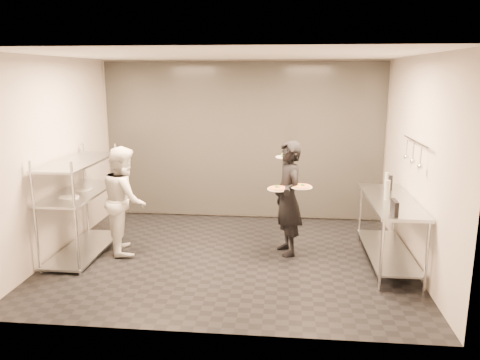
# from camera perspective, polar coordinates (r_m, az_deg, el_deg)

# --- Properties ---
(room_shell) EXTENTS (5.00, 4.00, 2.80)m
(room_shell) POSITION_cam_1_polar(r_m,az_deg,el_deg) (7.51, -0.21, 3.95)
(room_shell) COLOR black
(room_shell) RESTS_ON ground
(pass_rack) EXTENTS (0.60, 1.60, 1.50)m
(pass_rack) POSITION_cam_1_polar(r_m,az_deg,el_deg) (7.08, -18.83, -2.51)
(pass_rack) COLOR #B8BBBF
(pass_rack) RESTS_ON ground
(prep_counter) EXTENTS (0.60, 1.80, 0.92)m
(prep_counter) POSITION_cam_1_polar(r_m,az_deg,el_deg) (6.65, 17.79, -4.70)
(prep_counter) COLOR #B8BBBF
(prep_counter) RESTS_ON ground
(utensil_rail) EXTENTS (0.07, 1.20, 0.31)m
(utensil_rail) POSITION_cam_1_polar(r_m,az_deg,el_deg) (6.50, 20.47, 3.07)
(utensil_rail) COLOR #B8BBBF
(utensil_rail) RESTS_ON room_shell
(waiter) EXTENTS (0.57, 0.70, 1.65)m
(waiter) POSITION_cam_1_polar(r_m,az_deg,el_deg) (6.70, 5.88, -2.25)
(waiter) COLOR black
(waiter) RESTS_ON ground
(chef) EXTENTS (0.83, 0.92, 1.55)m
(chef) POSITION_cam_1_polar(r_m,az_deg,el_deg) (6.98, -13.89, -2.34)
(chef) COLOR silver
(chef) RESTS_ON ground
(pizza_plate_near) EXTENTS (0.30, 0.30, 0.05)m
(pizza_plate_near) POSITION_cam_1_polar(r_m,az_deg,el_deg) (6.44, 4.69, -1.04)
(pizza_plate_near) COLOR silver
(pizza_plate_near) RESTS_ON waiter
(pizza_plate_far) EXTENTS (0.30, 0.30, 0.05)m
(pizza_plate_far) POSITION_cam_1_polar(r_m,az_deg,el_deg) (6.43, 7.50, -0.78)
(pizza_plate_far) COLOR silver
(pizza_plate_far) RESTS_ON waiter
(salad_plate) EXTENTS (0.30, 0.30, 0.07)m
(salad_plate) POSITION_cam_1_polar(r_m,az_deg,el_deg) (6.91, 5.59, 2.94)
(salad_plate) COLOR silver
(salad_plate) RESTS_ON waiter
(pos_monitor) EXTENTS (0.05, 0.25, 0.18)m
(pos_monitor) POSITION_cam_1_polar(r_m,az_deg,el_deg) (5.84, 18.31, -3.20)
(pos_monitor) COLOR black
(pos_monitor) RESTS_ON prep_counter
(bottle_green) EXTENTS (0.07, 0.07, 0.26)m
(bottle_green) POSITION_cam_1_polar(r_m,az_deg,el_deg) (6.53, 17.50, -1.13)
(bottle_green) COLOR gray
(bottle_green) RESTS_ON prep_counter
(bottle_clear) EXTENTS (0.06, 0.06, 0.21)m
(bottle_clear) POSITION_cam_1_polar(r_m,az_deg,el_deg) (7.33, 17.46, 0.14)
(bottle_clear) COLOR gray
(bottle_clear) RESTS_ON prep_counter
(bottle_dark) EXTENTS (0.06, 0.06, 0.22)m
(bottle_dark) POSITION_cam_1_polar(r_m,az_deg,el_deg) (7.05, 17.84, -0.34)
(bottle_dark) COLOR black
(bottle_dark) RESTS_ON prep_counter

